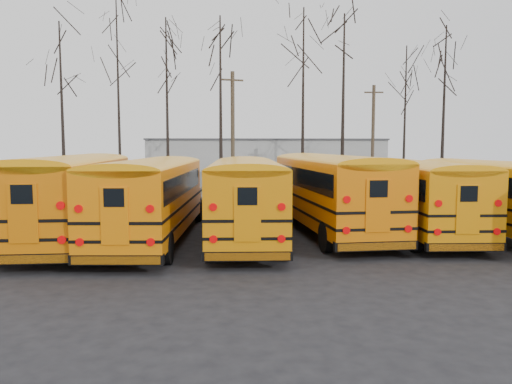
{
  "coord_description": "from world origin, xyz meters",
  "views": [
    {
      "loc": [
        -2.65,
        -16.77,
        3.52
      ],
      "look_at": [
        -1.06,
        3.58,
        1.6
      ],
      "focal_mm": 35.0,
      "sensor_mm": 36.0,
      "label": 1
    }
  ],
  "objects": [
    {
      "name": "ground",
      "position": [
        0.0,
        0.0,
        0.0
      ],
      "size": [
        120.0,
        120.0,
        0.0
      ],
      "primitive_type": "plane",
      "color": "black",
      "rests_on": "ground"
    },
    {
      "name": "fence",
      "position": [
        0.0,
        12.0,
        1.0
      ],
      "size": [
        40.0,
        0.04,
        2.0
      ],
      "primitive_type": "cube",
      "color": "gray",
      "rests_on": "ground"
    },
    {
      "name": "distant_building",
      "position": [
        2.0,
        32.0,
        2.0
      ],
      "size": [
        22.0,
        8.0,
        4.0
      ],
      "primitive_type": "cube",
      "color": "#B5B5B0",
      "rests_on": "ground"
    },
    {
      "name": "bus_a",
      "position": [
        -7.92,
        1.9,
        1.88
      ],
      "size": [
        2.86,
        11.51,
        3.21
      ],
      "rotation": [
        0.0,
        0.0,
        0.02
      ],
      "color": "black",
      "rests_on": "ground"
    },
    {
      "name": "bus_b",
      "position": [
        -5.0,
        1.47,
        1.81
      ],
      "size": [
        3.36,
        11.18,
        3.09
      ],
      "rotation": [
        0.0,
        0.0,
        -0.08
      ],
      "color": "black",
      "rests_on": "ground"
    },
    {
      "name": "bus_c",
      "position": [
        -1.6,
        1.64,
        1.8
      ],
      "size": [
        3.02,
        11.07,
        3.07
      ],
      "rotation": [
        0.0,
        0.0,
        -0.05
      ],
      "color": "black",
      "rests_on": "ground"
    },
    {
      "name": "bus_d",
      "position": [
        1.83,
        2.84,
        1.87
      ],
      "size": [
        3.38,
        11.57,
        3.2
      ],
      "rotation": [
        0.0,
        0.0,
        0.07
      ],
      "color": "black",
      "rests_on": "ground"
    },
    {
      "name": "bus_e",
      "position": [
        5.06,
        2.3,
        1.75
      ],
      "size": [
        2.85,
        10.75,
        2.98
      ],
      "rotation": [
        0.0,
        0.0,
        -0.04
      ],
      "color": "black",
      "rests_on": "ground"
    },
    {
      "name": "bus_f",
      "position": [
        7.95,
        0.81,
        1.75
      ],
      "size": [
        3.5,
        10.84,
        2.98
      ],
      "rotation": [
        0.0,
        0.0,
        0.1
      ],
      "color": "black",
      "rests_on": "ground"
    },
    {
      "name": "utility_pole_left",
      "position": [
        -1.6,
        16.35,
        4.27
      ],
      "size": [
        1.45,
        0.53,
        8.32
      ],
      "rotation": [
        0.0,
        0.0,
        0.29
      ],
      "color": "#4B3D2A",
      "rests_on": "ground"
    },
    {
      "name": "utility_pole_right",
      "position": [
        8.99,
        19.92,
        4.09
      ],
      "size": [
        1.42,
        0.25,
        7.95
      ],
      "rotation": [
        0.0,
        0.0,
        -0.06
      ],
      "color": "#4B3C2A",
      "rests_on": "ground"
    },
    {
      "name": "tree_0",
      "position": [
        -12.87,
        17.5,
        5.79
      ],
      "size": [
        0.26,
        0.26,
        11.59
      ],
      "primitive_type": "cone",
      "color": "black",
      "rests_on": "ground"
    },
    {
      "name": "tree_1",
      "position": [
        -8.87,
        15.89,
        6.28
      ],
      "size": [
        0.26,
        0.26,
        12.56
      ],
      "primitive_type": "cone",
      "color": "black",
      "rests_on": "ground"
    },
    {
      "name": "tree_2",
      "position": [
        -5.74,
        15.1,
        5.69
      ],
      "size": [
        0.26,
        0.26,
        11.37
      ],
      "primitive_type": "cone",
      "color": "black",
      "rests_on": "ground"
    },
    {
      "name": "tree_3",
      "position": [
        -2.4,
        14.47,
        5.69
      ],
      "size": [
        0.26,
        0.26,
        11.39
      ],
      "primitive_type": "cone",
      "color": "black",
      "rests_on": "ground"
    },
    {
      "name": "tree_4",
      "position": [
        2.67,
        14.07,
        5.93
      ],
      "size": [
        0.26,
        0.26,
        11.87
      ],
      "primitive_type": "cone",
      "color": "black",
      "rests_on": "ground"
    },
    {
      "name": "tree_5",
      "position": [
        5.25,
        14.28,
        5.8
      ],
      "size": [
        0.26,
        0.26,
        11.61
      ],
      "primitive_type": "cone",
      "color": "black",
      "rests_on": "ground"
    },
    {
      "name": "tree_6",
      "position": [
        9.14,
        14.01,
        4.84
      ],
      "size": [
        0.26,
        0.26,
        9.68
      ],
      "primitive_type": "cone",
      "color": "black",
      "rests_on": "ground"
    },
    {
      "name": "tree_7",
      "position": [
        13.26,
        17.47,
        5.9
      ],
      "size": [
        0.26,
        0.26,
        11.79
      ],
      "primitive_type": "cone",
      "color": "black",
      "rests_on": "ground"
    }
  ]
}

